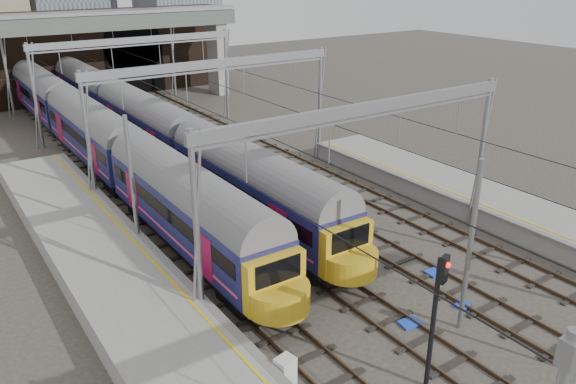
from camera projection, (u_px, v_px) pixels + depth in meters
ground at (502, 354)px, 20.56m from camera, size 160.00×160.00×0.00m
tracks at (278, 214)px, 32.05m from camera, size 14.40×80.00×0.22m
overhead_line at (220, 82)px, 34.56m from camera, size 16.80×80.00×8.00m
retaining_wall at (98, 55)px, 59.45m from camera, size 28.00×2.75×9.00m
overbridge at (98, 33)px, 53.08m from camera, size 28.00×3.00×9.25m
train_main at (113, 104)px, 47.08m from camera, size 2.66×61.50×4.62m
train_second at (65, 111)px, 44.70m from camera, size 2.68×61.89×4.64m
signal_near_left at (436, 307)px, 17.77m from camera, size 0.40×0.47×5.07m
relay_cabinet at (285, 374)px, 18.64m from camera, size 0.72×0.64×1.26m
equip_cover_a at (463, 305)px, 23.48m from camera, size 0.89×0.75×0.09m
equip_cover_b at (410, 323)px, 22.26m from camera, size 0.95×0.73×0.10m
equip_cover_c at (436, 272)px, 25.94m from camera, size 1.02×0.75×0.11m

